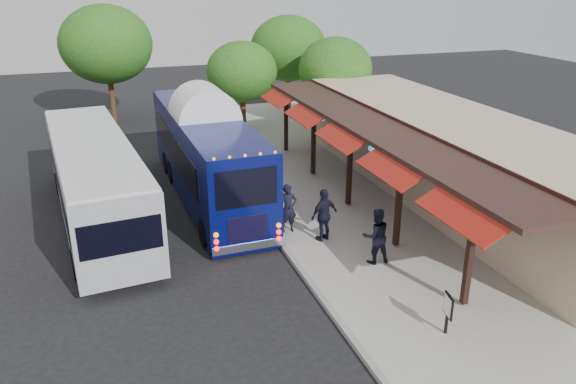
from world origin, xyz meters
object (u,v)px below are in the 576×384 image
object	(u,v)px
coach_bus	(206,151)
city_bus	(95,178)
ped_d	(232,138)
ped_c	(324,215)
sign_board	(448,308)
ped_b	(376,236)
ped_a	(288,208)

from	to	relation	value
coach_bus	city_bus	world-z (taller)	coach_bus
ped_d	ped_c	bearing A→B (deg)	122.96
coach_bus	sign_board	bearing A→B (deg)	-73.44
city_bus	ped_c	bearing A→B (deg)	-36.95
sign_board	coach_bus	bearing A→B (deg)	119.63
ped_d	sign_board	xyz separation A→B (m)	(1.53, -17.75, -0.01)
ped_c	sign_board	bearing A→B (deg)	79.77
city_bus	ped_b	world-z (taller)	city_bus
ped_c	sign_board	distance (m)	6.40
ped_a	sign_board	xyz separation A→B (m)	(1.90, -7.44, -0.13)
ped_c	ped_d	bearing A→B (deg)	-105.48
ped_b	sign_board	world-z (taller)	ped_b
ped_b	ped_d	world-z (taller)	ped_b
coach_bus	ped_b	world-z (taller)	coach_bus
ped_c	sign_board	xyz separation A→B (m)	(0.92, -6.33, -0.18)
city_bus	sign_board	xyz separation A→B (m)	(8.53, -10.98, -0.88)
sign_board	ped_b	bearing A→B (deg)	101.05
ped_c	ped_d	world-z (taller)	ped_c
ped_b	sign_board	size ratio (longest dim) A/B	1.64
ped_a	ped_d	xyz separation A→B (m)	(0.37, 10.31, -0.12)
ped_a	sign_board	world-z (taller)	ped_a
ped_d	city_bus	bearing A→B (deg)	73.97
coach_bus	ped_d	distance (m)	6.16
ped_a	ped_b	distance (m)	3.77
ped_d	ped_a	bearing A→B (deg)	117.87
coach_bus	city_bus	bearing A→B (deg)	-166.45
city_bus	ped_a	bearing A→B (deg)	-33.57
city_bus	ped_b	bearing A→B (deg)	-43.75
sign_board	city_bus	bearing A→B (deg)	139.55
city_bus	ped_d	xyz separation A→B (m)	(7.00, 6.77, -0.88)
ped_a	ped_c	bearing A→B (deg)	-49.20
city_bus	ped_b	distance (m)	10.94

